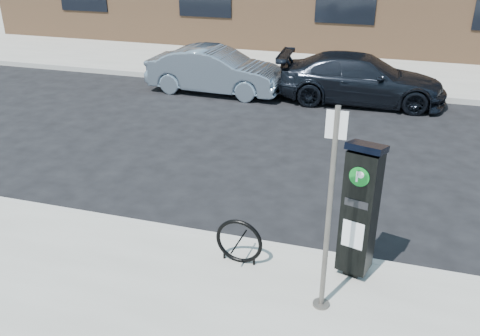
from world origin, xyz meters
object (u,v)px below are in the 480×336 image
at_px(car_silver, 215,70).
at_px(sign_pole, 329,216).
at_px(bike_rack, 239,242).
at_px(car_dark, 361,79).
at_px(parking_kiosk, 360,209).

bearing_deg(car_silver, sign_pole, -150.65).
relative_size(bike_rack, car_dark, 0.15).
height_order(sign_pole, car_dark, sign_pole).
bearing_deg(bike_rack, car_silver, 115.00).
bearing_deg(bike_rack, parking_kiosk, 10.83).
relative_size(sign_pole, car_dark, 0.57).
distance_m(sign_pole, car_dark, 8.53).
xyz_separation_m(parking_kiosk, car_silver, (-4.50, 7.49, -0.47)).
height_order(sign_pole, car_silver, sign_pole).
distance_m(parking_kiosk, sign_pole, 0.85).
xyz_separation_m(sign_pole, bike_rack, (-1.18, 0.55, -0.91)).
distance_m(sign_pole, bike_rack, 1.59).
xyz_separation_m(bike_rack, car_dark, (0.91, 7.94, 0.16)).
height_order(parking_kiosk, car_silver, parking_kiosk).
bearing_deg(parking_kiosk, sign_pole, -96.73).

